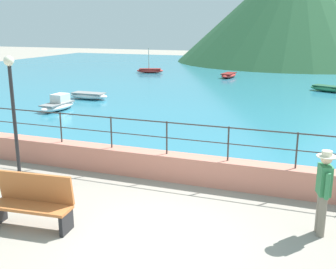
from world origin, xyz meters
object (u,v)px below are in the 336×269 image
object	(u,v)px
person_walking	(324,189)
lamp_post	(12,96)
boat_2	(58,105)
boat_7	(328,88)
bench_main	(33,201)
boat_4	(150,70)
boat_0	(89,96)
boat_6	(229,75)

from	to	relation	value
person_walking	lamp_post	bearing A→B (deg)	173.68
boat_2	boat_7	bearing A→B (deg)	41.35
bench_main	boat_4	world-z (taller)	boat_4
boat_0	boat_6	size ratio (longest dim) A/B	0.97
boat_0	bench_main	bearing A→B (deg)	-63.18
bench_main	lamp_post	bearing A→B (deg)	134.56
boat_7	person_walking	bearing A→B (deg)	-90.39
boat_0	boat_6	world-z (taller)	same
boat_0	boat_2	size ratio (longest dim) A/B	0.99
lamp_post	boat_6	xyz separation A→B (m)	(0.91, 23.41, -1.94)
lamp_post	boat_7	xyz separation A→B (m)	(8.29, 18.59, -1.94)
person_walking	boat_0	distance (m)	17.20
bench_main	boat_0	distance (m)	15.20
person_walking	boat_2	distance (m)	14.96
person_walking	boat_0	size ratio (longest dim) A/B	0.76
person_walking	boat_7	bearing A→B (deg)	89.61
boat_4	boat_7	world-z (taller)	boat_4
person_walking	boat_4	xyz separation A→B (m)	(-14.39, 25.27, -0.71)
person_walking	lamp_post	xyz separation A→B (m)	(-8.15, 0.90, 1.22)
person_walking	boat_7	distance (m)	19.50
lamp_post	boat_6	world-z (taller)	lamp_post
boat_4	boat_7	distance (m)	15.63
person_walking	boat_7	xyz separation A→B (m)	(0.13, 19.49, -0.72)
person_walking	boat_4	world-z (taller)	boat_4
bench_main	boat_7	size ratio (longest dim) A/B	0.71
boat_2	boat_7	world-z (taller)	boat_2
boat_2	bench_main	bearing A→B (deg)	-57.33
boat_0	boat_7	size ratio (longest dim) A/B	0.94
lamp_post	boat_0	size ratio (longest dim) A/B	1.42
bench_main	boat_2	size ratio (longest dim) A/B	0.75
boat_2	boat_6	distance (m)	16.45
person_walking	boat_6	xyz separation A→B (m)	(-7.25, 24.31, -0.72)
boat_6	boat_0	bearing A→B (deg)	-112.66
boat_0	boat_7	distance (m)	14.71
boat_4	lamp_post	bearing A→B (deg)	-75.64
lamp_post	boat_2	distance (m)	8.92
person_walking	boat_4	distance (m)	29.09
boat_7	lamp_post	bearing A→B (deg)	-114.03
person_walking	lamp_post	distance (m)	8.29
boat_2	boat_4	distance (m)	16.79
boat_2	boat_0	bearing A→B (deg)	94.15
lamp_post	boat_7	size ratio (longest dim) A/B	1.33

